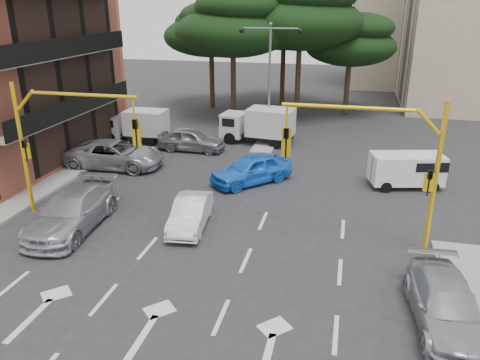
% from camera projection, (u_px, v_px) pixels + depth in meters
% --- Properties ---
extents(ground, '(120.00, 120.00, 0.00)m').
position_uv_depth(ground, '(196.00, 254.00, 18.11)').
color(ground, '#28282B').
rests_on(ground, ground).
extents(median_strip, '(1.40, 6.00, 0.15)m').
position_uv_depth(median_strip, '(268.00, 141.00, 32.63)').
color(median_strip, gray).
rests_on(median_strip, ground).
extents(apartment_beige_far, '(16.20, 12.15, 16.70)m').
position_uv_depth(apartment_beige_far, '(427.00, 9.00, 52.32)').
color(apartment_beige_far, tan).
rests_on(apartment_beige_far, ground).
extents(pine_left_near, '(9.15, 9.15, 10.23)m').
position_uv_depth(pine_left_near, '(234.00, 23.00, 36.20)').
color(pine_left_near, '#382616').
rests_on(pine_left_near, ground).
extents(pine_center, '(9.98, 9.98, 11.16)m').
position_uv_depth(pine_center, '(301.00, 13.00, 36.69)').
color(pine_center, '#382616').
rests_on(pine_center, ground).
extents(pine_left_far, '(8.32, 8.32, 9.30)m').
position_uv_depth(pine_left_far, '(211.00, 29.00, 40.72)').
color(pine_left_far, '#382616').
rests_on(pine_left_far, ground).
extents(pine_right, '(7.49, 7.49, 8.37)m').
position_uv_depth(pine_right, '(352.00, 40.00, 38.39)').
color(pine_right, '#382616').
rests_on(pine_right, ground).
extents(pine_back, '(9.15, 9.15, 10.23)m').
position_uv_depth(pine_back, '(285.00, 20.00, 41.91)').
color(pine_back, '#382616').
rests_on(pine_back, ground).
extents(signal_mast_right, '(5.79, 0.37, 6.00)m').
position_uv_depth(signal_mast_right, '(386.00, 156.00, 17.07)').
color(signal_mast_right, yellow).
rests_on(signal_mast_right, ground).
extents(signal_mast_left, '(5.79, 0.37, 6.00)m').
position_uv_depth(signal_mast_left, '(56.00, 133.00, 20.00)').
color(signal_mast_left, yellow).
rests_on(signal_mast_left, ground).
extents(street_lamp_center, '(4.16, 0.36, 7.77)m').
position_uv_depth(street_lamp_center, '(270.00, 62.00, 30.71)').
color(street_lamp_center, slate).
rests_on(street_lamp_center, median_strip).
extents(car_white_hatch, '(1.79, 4.00, 1.28)m').
position_uv_depth(car_white_hatch, '(190.00, 213.00, 20.12)').
color(car_white_hatch, silver).
rests_on(car_white_hatch, ground).
extents(car_blue_compact, '(4.47, 4.53, 1.55)m').
position_uv_depth(car_blue_compact, '(251.00, 169.00, 24.98)').
color(car_blue_compact, blue).
rests_on(car_blue_compact, ground).
extents(car_silver_wagon, '(2.62, 5.71, 1.62)m').
position_uv_depth(car_silver_wagon, '(72.00, 211.00, 19.92)').
color(car_silver_wagon, '#A4A6AC').
rests_on(car_silver_wagon, ground).
extents(car_silver_cross_a, '(5.83, 2.92, 1.59)m').
position_uv_depth(car_silver_cross_a, '(115.00, 154.00, 27.32)').
color(car_silver_cross_a, '#9A9CA1').
rests_on(car_silver_cross_a, ground).
extents(car_silver_cross_b, '(4.41, 1.82, 1.49)m').
position_uv_depth(car_silver_cross_b, '(192.00, 139.00, 30.46)').
color(car_silver_cross_b, gray).
rests_on(car_silver_cross_b, ground).
extents(car_silver_parked, '(2.27, 4.86, 1.37)m').
position_uv_depth(car_silver_parked, '(447.00, 305.00, 13.92)').
color(car_silver_parked, '#9EA0A6').
rests_on(car_silver_parked, ground).
extents(van_white, '(3.93, 2.47, 1.82)m').
position_uv_depth(van_white, '(406.00, 170.00, 24.39)').
color(van_white, white).
rests_on(van_white, ground).
extents(box_truck_a, '(4.54, 1.92, 2.23)m').
position_uv_depth(box_truck_a, '(136.00, 126.00, 32.37)').
color(box_truck_a, silver).
rests_on(box_truck_a, ground).
extents(box_truck_b, '(5.23, 2.68, 2.47)m').
position_uv_depth(box_truck_b, '(258.00, 126.00, 31.90)').
color(box_truck_b, silver).
rests_on(box_truck_b, ground).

